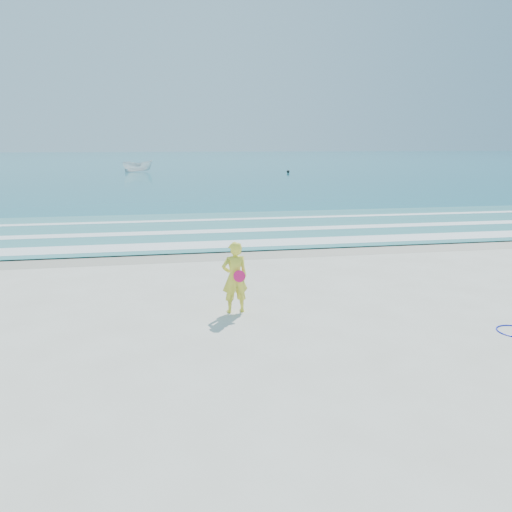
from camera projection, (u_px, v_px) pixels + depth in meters
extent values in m
plane|color=silver|center=(280.00, 358.00, 9.06)|extent=(400.00, 400.00, 0.00)
cube|color=#B2A893|center=(223.00, 253.00, 17.70)|extent=(400.00, 2.40, 0.00)
cube|color=#19727F|center=(172.00, 160.00, 109.76)|extent=(400.00, 190.00, 0.04)
cube|color=#59B7AD|center=(210.00, 228.00, 22.48)|extent=(400.00, 10.00, 0.01)
cube|color=white|center=(219.00, 244.00, 18.93)|extent=(400.00, 1.40, 0.01)
cube|color=white|center=(212.00, 231.00, 21.71)|extent=(400.00, 0.90, 0.01)
cube|color=white|center=(206.00, 220.00, 24.88)|extent=(400.00, 0.60, 0.01)
imported|color=white|center=(138.00, 166.00, 65.00)|extent=(4.07, 2.21, 1.49)
sphere|color=black|center=(288.00, 172.00, 62.84)|extent=(0.38, 0.38, 0.38)
imported|color=yellow|center=(235.00, 277.00, 11.36)|extent=(0.65, 0.47, 1.66)
cylinder|color=#F21561|center=(239.00, 276.00, 11.19)|extent=(0.27, 0.08, 0.27)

